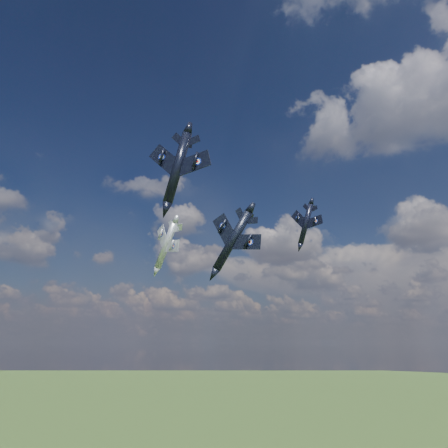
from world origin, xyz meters
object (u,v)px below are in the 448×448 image
Objects in this scene: jet_left_silver at (166,245)px; jet_lead_navy at (232,241)px; jet_high_navy at (306,224)px; jet_right_navy at (177,168)px.

jet_lead_navy is at bearing -3.00° from jet_left_silver.
jet_high_navy reaches higher than jet_lead_navy.
jet_high_navy is (3.12, 23.00, 7.58)m from jet_lead_navy.
jet_left_silver is (-29.78, 27.27, -2.35)m from jet_right_navy.
jet_lead_navy is at bearing 87.63° from jet_right_navy.
jet_right_navy is (6.15, -20.98, 5.77)m from jet_lead_navy.
jet_left_silver is (-23.63, 6.29, 3.43)m from jet_lead_navy.
jet_lead_navy is 22.61m from jet_right_navy.
jet_left_silver reaches higher than jet_lead_navy.
jet_right_navy reaches higher than jet_left_silver.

